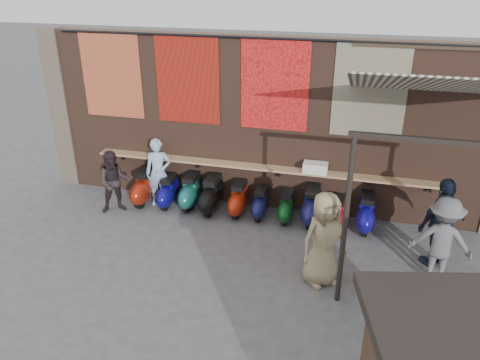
% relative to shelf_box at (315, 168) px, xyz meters
% --- Properties ---
extents(ground, '(70.00, 70.00, 0.00)m').
position_rel_shelf_box_xyz_m(ground, '(-1.32, -2.30, -1.24)').
color(ground, '#474749').
rests_on(ground, ground).
extents(brick_wall, '(10.00, 0.40, 4.00)m').
position_rel_shelf_box_xyz_m(brick_wall, '(-1.32, 0.40, 0.76)').
color(brick_wall, brown).
rests_on(brick_wall, ground).
extents(pier_left, '(0.50, 0.50, 4.00)m').
position_rel_shelf_box_xyz_m(pier_left, '(-6.52, 0.40, 0.76)').
color(pier_left, '#4C4238').
rests_on(pier_left, ground).
extents(eating_counter, '(8.00, 0.32, 0.05)m').
position_rel_shelf_box_xyz_m(eating_counter, '(-1.32, 0.03, -0.14)').
color(eating_counter, '#9E7A51').
rests_on(eating_counter, brick_wall).
extents(shelf_box, '(0.54, 0.31, 0.23)m').
position_rel_shelf_box_xyz_m(shelf_box, '(0.00, 0.00, 0.00)').
color(shelf_box, white).
rests_on(shelf_box, eating_counter).
extents(tapestry_redgold, '(1.50, 0.02, 2.00)m').
position_rel_shelf_box_xyz_m(tapestry_redgold, '(-4.92, 0.18, 1.76)').
color(tapestry_redgold, maroon).
rests_on(tapestry_redgold, brick_wall).
extents(tapestry_sun, '(1.50, 0.02, 2.00)m').
position_rel_shelf_box_xyz_m(tapestry_sun, '(-3.02, 0.18, 1.76)').
color(tapestry_sun, red).
rests_on(tapestry_sun, brick_wall).
extents(tapestry_orange, '(1.50, 0.02, 2.00)m').
position_rel_shelf_box_xyz_m(tapestry_orange, '(-1.02, 0.18, 1.76)').
color(tapestry_orange, red).
rests_on(tapestry_orange, brick_wall).
extents(tapestry_multi, '(1.50, 0.02, 2.00)m').
position_rel_shelf_box_xyz_m(tapestry_multi, '(0.98, 0.18, 1.76)').
color(tapestry_multi, teal).
rests_on(tapestry_multi, brick_wall).
extents(hang_rail, '(9.50, 0.06, 0.06)m').
position_rel_shelf_box_xyz_m(hang_rail, '(-1.32, 0.17, 2.74)').
color(hang_rail, black).
rests_on(hang_rail, brick_wall).
extents(scooter_stool_0, '(0.40, 0.89, 0.85)m').
position_rel_shelf_box_xyz_m(scooter_stool_0, '(-4.08, -0.34, -0.82)').
color(scooter_stool_0, maroon).
rests_on(scooter_stool_0, ground).
extents(scooter_stool_1, '(0.35, 0.78, 0.74)m').
position_rel_shelf_box_xyz_m(scooter_stool_1, '(-3.45, -0.33, -0.87)').
color(scooter_stool_1, '#0D0B72').
rests_on(scooter_stool_1, ground).
extents(scooter_stool_2, '(0.38, 0.85, 0.81)m').
position_rel_shelf_box_xyz_m(scooter_stool_2, '(-2.91, -0.25, -0.84)').
color(scooter_stool_2, '#165952').
rests_on(scooter_stool_2, ground).
extents(scooter_stool_3, '(0.40, 0.89, 0.85)m').
position_rel_shelf_box_xyz_m(scooter_stool_3, '(-2.35, -0.34, -0.82)').
color(scooter_stool_3, black).
rests_on(scooter_stool_3, ground).
extents(scooter_stool_4, '(0.36, 0.81, 0.77)m').
position_rel_shelf_box_xyz_m(scooter_stool_4, '(-1.70, -0.30, -0.86)').
color(scooter_stool_4, '#B0240D').
rests_on(scooter_stool_4, ground).
extents(scooter_stool_5, '(0.33, 0.74, 0.70)m').
position_rel_shelf_box_xyz_m(scooter_stool_5, '(-1.17, -0.32, -0.89)').
color(scooter_stool_5, '#131547').
rests_on(scooter_stool_5, ground).
extents(scooter_stool_6, '(0.33, 0.74, 0.70)m').
position_rel_shelf_box_xyz_m(scooter_stool_6, '(-0.56, -0.34, -0.89)').
color(scooter_stool_6, '#0D4318').
rests_on(scooter_stool_6, ground).
extents(scooter_stool_7, '(0.40, 0.89, 0.84)m').
position_rel_shelf_box_xyz_m(scooter_stool_7, '(0.00, -0.30, -0.82)').
color(scooter_stool_7, '#16174F').
rests_on(scooter_stool_7, ground).
extents(scooter_stool_8, '(0.33, 0.73, 0.69)m').
position_rel_shelf_box_xyz_m(scooter_stool_8, '(0.58, -0.33, -0.89)').
color(scooter_stool_8, maroon).
rests_on(scooter_stool_8, ground).
extents(scooter_stool_9, '(0.39, 0.86, 0.81)m').
position_rel_shelf_box_xyz_m(scooter_stool_9, '(1.20, -0.31, -0.83)').
color(scooter_stool_9, '#110C85').
rests_on(scooter_stool_9, ground).
extents(diner_left, '(0.71, 0.58, 1.68)m').
position_rel_shelf_box_xyz_m(diner_left, '(-3.69, -0.30, -0.40)').
color(diner_left, '#91ABD3').
rests_on(diner_left, ground).
extents(diner_right, '(0.93, 0.86, 1.52)m').
position_rel_shelf_box_xyz_m(diner_right, '(-4.54, -0.90, -0.48)').
color(diner_right, black).
rests_on(diner_right, ground).
extents(shopper_navy, '(1.13, 1.01, 1.84)m').
position_rel_shelf_box_xyz_m(shopper_navy, '(2.55, -1.31, -0.32)').
color(shopper_navy, black).
rests_on(shopper_navy, ground).
extents(shopper_grey, '(1.18, 0.77, 1.71)m').
position_rel_shelf_box_xyz_m(shopper_grey, '(2.50, -1.85, -0.39)').
color(shopper_grey, '#5D5D63').
rests_on(shopper_grey, ground).
extents(shopper_tan, '(1.06, 1.00, 1.82)m').
position_rel_shelf_box_xyz_m(shopper_tan, '(0.44, -2.43, -0.33)').
color(shopper_tan, '#988861').
rests_on(shopper_tan, ground).
extents(stall_sign, '(1.18, 0.31, 0.50)m').
position_rel_shelf_box_xyz_m(stall_sign, '(2.22, -5.61, 0.61)').
color(stall_sign, gold).
rests_on(stall_sign, market_stall).
extents(awning_canvas, '(3.20, 3.28, 0.97)m').
position_rel_shelf_box_xyz_m(awning_canvas, '(2.18, -1.40, 2.31)').
color(awning_canvas, beige).
rests_on(awning_canvas, brick_wall).
extents(awning_ledger, '(3.30, 0.08, 0.12)m').
position_rel_shelf_box_xyz_m(awning_ledger, '(2.18, 0.19, 2.71)').
color(awning_ledger, '#33261C').
rests_on(awning_ledger, brick_wall).
extents(awning_header, '(3.00, 0.08, 0.08)m').
position_rel_shelf_box_xyz_m(awning_header, '(2.18, -2.90, 1.84)').
color(awning_header, black).
rests_on(awning_header, awning_post_left).
extents(awning_post_left, '(0.09, 0.09, 3.10)m').
position_rel_shelf_box_xyz_m(awning_post_left, '(0.78, -2.90, 0.31)').
color(awning_post_left, black).
rests_on(awning_post_left, ground).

